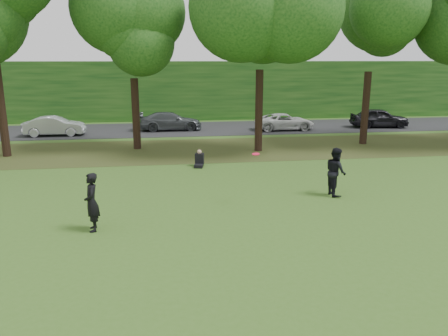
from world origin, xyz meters
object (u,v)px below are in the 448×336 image
object	(u,v)px
player_right	(336,172)
seated_person	(199,160)
player_left	(92,202)
frisbee	(256,154)

from	to	relation	value
player_right	seated_person	world-z (taller)	player_right
player_left	player_right	distance (m)	9.18
player_right	seated_person	distance (m)	7.31
frisbee	seated_person	size ratio (longest dim) A/B	0.46
frisbee	seated_person	bearing A→B (deg)	104.12
seated_person	player_right	bearing A→B (deg)	-34.98
seated_person	player_left	bearing A→B (deg)	-103.68
player_left	seated_person	size ratio (longest dim) A/B	2.22
player_left	frisbee	xyz separation A→B (m)	(5.51, 1.78, 0.97)
player_right	frisbee	xyz separation A→B (m)	(-3.33, -0.68, 0.94)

